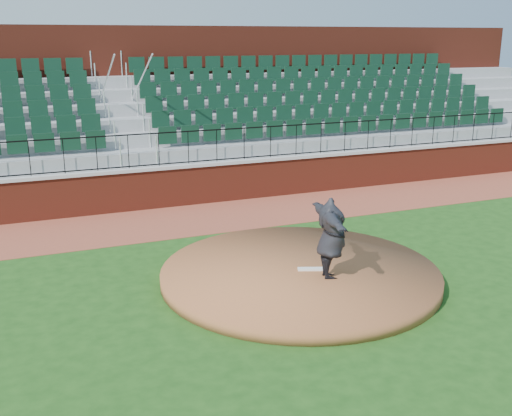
% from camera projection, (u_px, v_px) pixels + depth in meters
% --- Properties ---
extents(ground, '(90.00, 90.00, 0.00)m').
position_uv_depth(ground, '(283.00, 284.00, 12.95)').
color(ground, '#1A4413').
rests_on(ground, ground).
extents(warning_track, '(34.00, 3.20, 0.01)m').
position_uv_depth(warning_track, '(205.00, 217.00, 17.76)').
color(warning_track, brown).
rests_on(warning_track, ground).
extents(field_wall, '(34.00, 0.35, 1.20)m').
position_uv_depth(field_wall, '(189.00, 185.00, 19.03)').
color(field_wall, maroon).
rests_on(field_wall, ground).
extents(wall_cap, '(34.00, 0.45, 0.10)m').
position_uv_depth(wall_cap, '(189.00, 165.00, 18.85)').
color(wall_cap, '#B7B7B7').
rests_on(wall_cap, field_wall).
extents(wall_railing, '(34.00, 0.05, 1.00)m').
position_uv_depth(wall_railing, '(188.00, 148.00, 18.70)').
color(wall_railing, black).
rests_on(wall_railing, wall_cap).
extents(seating_stands, '(34.00, 5.10, 4.60)m').
position_uv_depth(seating_stands, '(166.00, 121.00, 20.99)').
color(seating_stands, gray).
rests_on(seating_stands, ground).
extents(concourse_wall, '(34.00, 0.50, 5.50)m').
position_uv_depth(concourse_wall, '(147.00, 100.00, 23.36)').
color(concourse_wall, maroon).
rests_on(concourse_wall, ground).
extents(pitchers_mound, '(6.01, 6.01, 0.25)m').
position_uv_depth(pitchers_mound, '(300.00, 274.00, 13.19)').
color(pitchers_mound, brown).
rests_on(pitchers_mound, ground).
extents(pitching_rubber, '(0.61, 0.36, 0.04)m').
position_uv_depth(pitching_rubber, '(312.00, 269.00, 13.07)').
color(pitching_rubber, white).
rests_on(pitching_rubber, pitchers_mound).
extents(pitcher, '(1.03, 2.19, 1.72)m').
position_uv_depth(pitcher, '(331.00, 238.00, 12.45)').
color(pitcher, black).
rests_on(pitcher, pitchers_mound).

